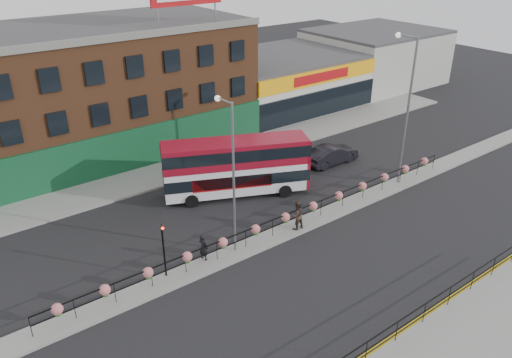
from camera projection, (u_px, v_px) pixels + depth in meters
ground at (285, 232)px, 30.86m from camera, size 120.00×120.00×0.00m
south_pavement at (458, 347)px, 22.25m from camera, size 60.00×4.00×0.15m
north_pavement at (188, 166)px, 39.41m from camera, size 60.00×4.00×0.15m
median at (285, 231)px, 30.83m from camera, size 60.00×1.60×0.15m
yellow_line_inner at (415, 319)px, 23.92m from camera, size 60.00×0.10×0.01m
yellow_line_outer at (418, 322)px, 23.79m from camera, size 60.00×0.10×0.01m
brick_building at (92, 90)px, 40.70m from camera, size 25.00×12.21×10.30m
supermarket at (281, 80)px, 52.54m from camera, size 15.00×12.25×5.30m
warehouse_east at (374, 56)px, 60.34m from camera, size 14.50×12.00×6.30m
median_railing at (286, 218)px, 30.40m from camera, size 30.04×0.56×1.23m
south_railing at (397, 327)px, 22.13m from camera, size 20.04×0.05×1.12m
double_decker_bus at (237, 162)px, 34.25m from camera, size 10.14×6.30×4.06m
car at (332, 154)px, 39.74m from camera, size 1.78×4.70×1.53m
pedestrian_a at (203, 247)px, 27.74m from camera, size 0.81×0.72×1.62m
pedestrian_b at (297, 215)px, 30.56m from camera, size 1.04×0.86×1.92m
lamp_column_west at (231, 166)px, 26.73m from camera, size 0.32×1.56×8.91m
lamp_column_east at (406, 99)px, 34.16m from camera, size 0.38×1.85×10.54m
traffic_light_median at (163, 239)px, 25.74m from camera, size 0.15×0.28×3.65m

